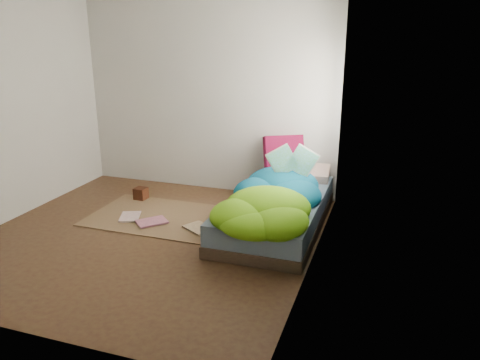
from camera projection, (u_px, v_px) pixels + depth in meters
name	position (u px, v px, depth m)	size (l,w,h in m)	color
ground	(148.00, 237.00, 4.99)	(3.50, 3.50, 0.00)	#43251A
room_walls	(139.00, 83.00, 4.49)	(3.54, 3.54, 2.62)	silver
bed	(276.00, 212.00, 5.21)	(1.00, 2.00, 0.34)	#32281B
duvet	(271.00, 189.00, 4.91)	(0.96, 1.84, 0.34)	#085580
rug	(159.00, 216.00, 5.53)	(1.60, 1.10, 0.01)	brown
pillow_floral	(305.00, 173.00, 5.81)	(0.60, 0.37, 0.13)	silver
pillow_magenta	(284.00, 155.00, 5.94)	(0.50, 0.15, 0.50)	#52051E
open_book	(293.00, 152.00, 5.15)	(0.47, 0.10, 0.28)	green
wooden_box	(141.00, 193.00, 6.07)	(0.15, 0.15, 0.15)	#34130B
floor_book_a	(120.00, 217.00, 5.46)	(0.22, 0.30, 0.02)	silver
floor_book_b	(148.00, 218.00, 5.41)	(0.24, 0.33, 0.03)	#D2798A
floor_book_c	(190.00, 231.00, 5.08)	(0.23, 0.32, 0.02)	tan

